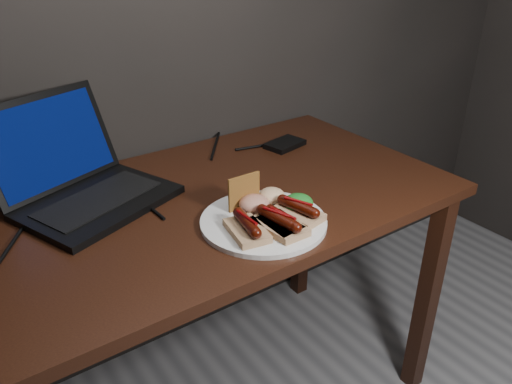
% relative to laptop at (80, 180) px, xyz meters
% --- Properties ---
extents(desk, '(1.40, 0.70, 0.75)m').
position_rel_laptop_xyz_m(desk, '(0.19, -0.17, -0.14)').
color(desk, '#361B0D').
rests_on(desk, ground).
extents(laptop, '(0.45, 0.44, 0.25)m').
position_rel_laptop_xyz_m(laptop, '(0.00, 0.00, 0.00)').
color(laptop, black).
rests_on(laptop, desk).
extents(hard_drive, '(0.13, 0.10, 0.02)m').
position_rel_laptop_xyz_m(hard_drive, '(0.63, -0.01, -0.05)').
color(hard_drive, black).
rests_on(hard_drive, desk).
extents(desk_cables, '(0.87, 0.41, 0.01)m').
position_rel_laptop_xyz_m(desk_cables, '(0.22, -0.02, -0.05)').
color(desk_cables, black).
rests_on(desk_cables, desk).
extents(plate, '(0.32, 0.32, 0.01)m').
position_rel_laptop_xyz_m(plate, '(0.30, -0.36, -0.05)').
color(plate, silver).
rests_on(plate, desk).
extents(bread_sausage_left, '(0.09, 0.13, 0.04)m').
position_rel_laptop_xyz_m(bread_sausage_left, '(0.24, -0.39, -0.03)').
color(bread_sausage_left, tan).
rests_on(bread_sausage_left, plate).
extents(bread_sausage_center, '(0.08, 0.12, 0.04)m').
position_rel_laptop_xyz_m(bread_sausage_center, '(0.30, -0.40, -0.03)').
color(bread_sausage_center, tan).
rests_on(bread_sausage_center, plate).
extents(bread_sausage_right, '(0.09, 0.13, 0.04)m').
position_rel_laptop_xyz_m(bread_sausage_right, '(0.37, -0.39, -0.03)').
color(bread_sausage_right, tan).
rests_on(bread_sausage_right, plate).
extents(bread_sausage_extra, '(0.07, 0.12, 0.04)m').
position_rel_laptop_xyz_m(bread_sausage_extra, '(0.31, -0.42, -0.03)').
color(bread_sausage_extra, tan).
rests_on(bread_sausage_extra, plate).
extents(crispbread, '(0.08, 0.01, 0.08)m').
position_rel_laptop_xyz_m(crispbread, '(0.30, -0.29, 0.00)').
color(crispbread, '#B07330').
rests_on(crispbread, plate).
extents(salad_greens, '(0.07, 0.07, 0.04)m').
position_rel_laptop_xyz_m(salad_greens, '(0.40, -0.37, -0.02)').
color(salad_greens, '#105014').
rests_on(salad_greens, plate).
extents(salsa_mound, '(0.07, 0.07, 0.04)m').
position_rel_laptop_xyz_m(salsa_mound, '(0.31, -0.31, -0.02)').
color(salsa_mound, maroon).
rests_on(salsa_mound, plate).
extents(coleslaw_mound, '(0.06, 0.06, 0.04)m').
position_rel_laptop_xyz_m(coleslaw_mound, '(0.37, -0.30, -0.02)').
color(coleslaw_mound, beige).
rests_on(coleslaw_mound, plate).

